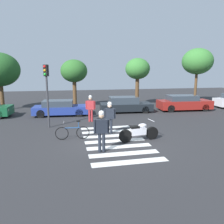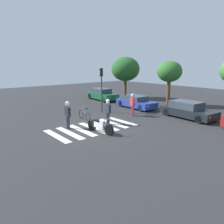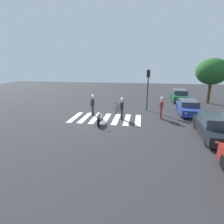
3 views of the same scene
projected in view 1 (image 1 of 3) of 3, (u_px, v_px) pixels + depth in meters
name	position (u px, v px, depth m)	size (l,w,h in m)	color
ground_plane	(115.00, 141.00, 11.16)	(60.00, 60.00, 0.00)	#2B2B2D
police_motorcycle	(139.00, 132.00, 11.07)	(2.19, 0.64, 1.05)	black
leaning_bicycle	(73.00, 132.00, 11.34)	(1.77, 0.46, 1.00)	black
officer_on_foot	(110.00, 115.00, 12.26)	(0.69, 0.24, 1.85)	#1E232D
officer_by_motorcycle	(102.00, 128.00, 9.45)	(0.70, 0.25, 1.88)	#1E232D
pedestrian_bystander	(91.00, 106.00, 15.20)	(0.67, 0.34, 1.88)	#B22D33
crosswalk_stripes	(115.00, 141.00, 11.16)	(3.11, 5.85, 0.01)	silver
car_blue_hatchback	(60.00, 108.00, 17.42)	(4.41, 2.01, 1.23)	black
car_black_suv	(125.00, 105.00, 18.81)	(4.54, 2.13, 1.34)	black
car_maroon_wagon	(184.00, 103.00, 19.66)	(4.82, 2.17, 1.37)	black
traffic_light_pole	(47.00, 86.00, 13.27)	(0.33, 0.36, 3.92)	#38383D
street_tree_mid	(74.00, 72.00, 20.46)	(2.51, 2.51, 4.60)	brown
street_tree_far	(138.00, 69.00, 21.71)	(2.46, 2.46, 4.79)	brown
street_tree_end	(197.00, 62.00, 22.91)	(3.20, 3.20, 5.88)	brown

